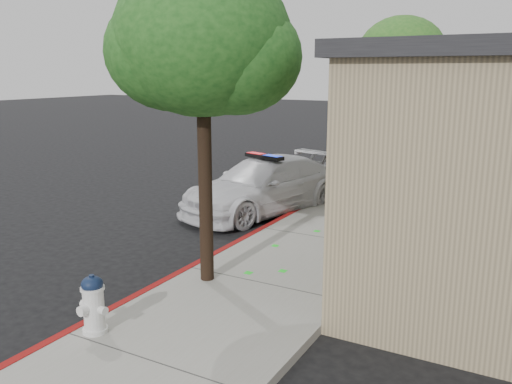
% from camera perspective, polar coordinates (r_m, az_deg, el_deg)
% --- Properties ---
extents(ground, '(120.00, 120.00, 0.00)m').
position_cam_1_polar(ground, '(10.48, -7.45, -8.70)').
color(ground, black).
rests_on(ground, ground).
extents(sidewalk, '(3.20, 60.00, 0.15)m').
position_cam_1_polar(sidewalk, '(12.20, 7.15, -5.18)').
color(sidewalk, gray).
rests_on(sidewalk, ground).
extents(red_curb, '(0.14, 60.00, 0.16)m').
position_cam_1_polar(red_curb, '(12.82, 0.74, -4.17)').
color(red_curb, '#9F1112').
rests_on(red_curb, ground).
extents(police_car, '(3.51, 5.56, 1.62)m').
position_cam_1_polar(police_car, '(14.67, 0.88, 0.73)').
color(police_car, silver).
rests_on(police_car, ground).
extents(fire_hydrant, '(0.50, 0.43, 0.87)m').
position_cam_1_polar(fire_hydrant, '(8.08, -17.07, -11.39)').
color(fire_hydrant, white).
rests_on(fire_hydrant, sidewalk).
extents(street_tree_near, '(3.20, 2.97, 5.44)m').
position_cam_1_polar(street_tree_near, '(9.09, -5.77, 15.19)').
color(street_tree_near, black).
rests_on(street_tree_near, sidewalk).
extents(street_tree_mid, '(3.02, 2.85, 5.43)m').
position_cam_1_polar(street_tree_mid, '(18.33, 15.39, 13.69)').
color(street_tree_mid, black).
rests_on(street_tree_mid, sidewalk).
extents(street_tree_far, '(3.03, 2.82, 5.34)m').
position_cam_1_polar(street_tree_far, '(21.17, 15.41, 13.29)').
color(street_tree_far, black).
rests_on(street_tree_far, sidewalk).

